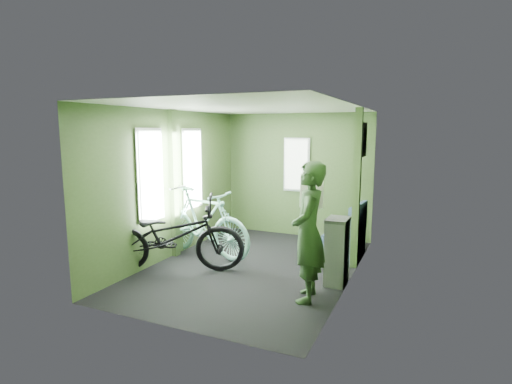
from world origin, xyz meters
TOP-DOWN VIEW (x-y plane):
  - room at (-0.04, 0.04)m, footprint 4.00×4.02m
  - bicycle_black at (-0.94, -0.68)m, footprint 2.21×1.64m
  - bicycle_mint at (-0.95, 0.16)m, footprint 1.90×0.90m
  - passenger at (1.05, -0.77)m, footprint 0.50×0.69m
  - waste_box at (1.26, -0.17)m, footprint 0.26×0.36m
  - bench_seat at (1.14, 1.00)m, footprint 0.55×0.87m

SIDE VIEW (x-z plane):
  - bicycle_black at x=-0.94m, z-range -0.58..0.58m
  - bicycle_mint at x=-0.95m, z-range -0.56..0.56m
  - bench_seat at x=1.14m, z-range -0.18..0.69m
  - waste_box at x=1.26m, z-range 0.00..0.88m
  - passenger at x=1.05m, z-range 0.00..1.64m
  - room at x=-0.04m, z-range 0.28..2.59m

